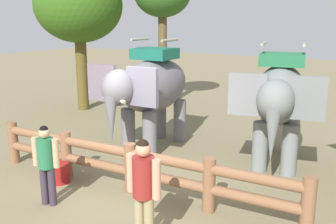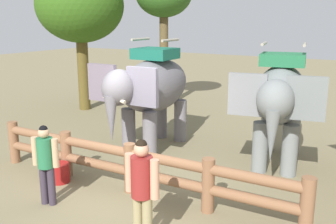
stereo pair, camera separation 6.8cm
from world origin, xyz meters
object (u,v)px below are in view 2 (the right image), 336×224
object	(u,v)px
elephant_center	(280,98)
feed_bucket	(60,173)
tourist_woman_in_black	(46,159)
elephant_near_left	(151,89)
tree_back_center	(80,6)
log_fence	(130,164)
tourist_man_in_blue	(142,186)

from	to	relation	value
elephant_center	feed_bucket	distance (m)	5.38
tourist_woman_in_black	feed_bucket	size ratio (longest dim) A/B	3.59
elephant_near_left	tree_back_center	bearing A→B (deg)	151.57
elephant_center	tourist_woman_in_black	world-z (taller)	elephant_center
log_fence	elephant_center	distance (m)	3.94
elephant_center	feed_bucket	world-z (taller)	elephant_center
tourist_woman_in_black	tourist_man_in_blue	xyz separation A→B (m)	(2.39, -0.23, 0.10)
tree_back_center	feed_bucket	size ratio (longest dim) A/B	12.21
log_fence	elephant_near_left	distance (m)	3.00
elephant_near_left	tourist_woman_in_black	world-z (taller)	elephant_near_left
feed_bucket	elephant_near_left	bearing A→B (deg)	80.62
tourist_woman_in_black	tourist_man_in_blue	distance (m)	2.40
log_fence	elephant_center	xyz separation A→B (m)	(2.16, 3.12, 1.07)
log_fence	tourist_man_in_blue	xyz separation A→B (m)	(1.36, -1.50, 0.42)
elephant_near_left	tourist_man_in_blue	world-z (taller)	elephant_near_left
tree_back_center	tourist_man_in_blue	bearing A→B (deg)	-42.01
tourist_woman_in_black	elephant_near_left	bearing A→B (deg)	91.76
elephant_near_left	tree_back_center	xyz separation A→B (m)	(-4.96, 2.68, 2.27)
log_fence	feed_bucket	world-z (taller)	log_fence
elephant_center	tourist_woman_in_black	bearing A→B (deg)	-126.00
elephant_near_left	feed_bucket	size ratio (longest dim) A/B	7.88
elephant_near_left	tree_back_center	distance (m)	6.08
elephant_center	tourist_man_in_blue	xyz separation A→B (m)	(-0.80, -4.61, -0.65)
log_fence	tourist_woman_in_black	distance (m)	1.67
tourist_woman_in_black	tree_back_center	world-z (taller)	tree_back_center
tourist_man_in_blue	tree_back_center	xyz separation A→B (m)	(-7.46, 6.72, 2.94)
log_fence	feed_bucket	size ratio (longest dim) A/B	16.38
elephant_near_left	feed_bucket	world-z (taller)	elephant_near_left
tourist_woman_in_black	elephant_center	bearing A→B (deg)	54.00
elephant_center	tourist_man_in_blue	distance (m)	4.73
log_fence	feed_bucket	bearing A→B (deg)	-166.13
feed_bucket	elephant_center	bearing A→B (deg)	42.87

